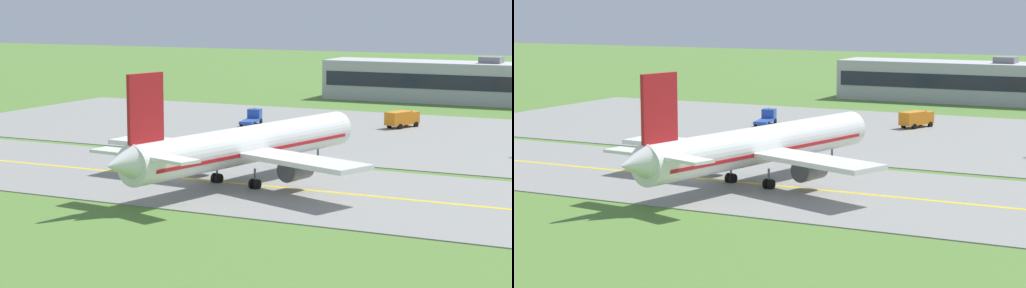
% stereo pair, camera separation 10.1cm
% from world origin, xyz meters
% --- Properties ---
extents(ground_plane, '(500.00, 500.00, 0.00)m').
position_xyz_m(ground_plane, '(0.00, 0.00, 0.00)').
color(ground_plane, '#517A33').
extents(taxiway_strip, '(240.00, 28.00, 0.10)m').
position_xyz_m(taxiway_strip, '(0.00, 0.00, 0.05)').
color(taxiway_strip, gray).
rests_on(taxiway_strip, ground).
extents(apron_pad, '(140.00, 52.00, 0.10)m').
position_xyz_m(apron_pad, '(10.00, 42.00, 0.05)').
color(apron_pad, gray).
rests_on(apron_pad, ground).
extents(taxiway_centreline, '(220.00, 0.60, 0.01)m').
position_xyz_m(taxiway_centreline, '(0.00, 0.00, 0.11)').
color(taxiway_centreline, yellow).
rests_on(taxiway_centreline, taxiway_strip).
extents(airplane_lead, '(32.13, 39.35, 12.70)m').
position_xyz_m(airplane_lead, '(6.72, 0.37, 4.13)').
color(airplane_lead, white).
rests_on(airplane_lead, ground).
extents(service_truck_fuel, '(3.33, 6.68, 2.59)m').
position_xyz_m(service_truck_fuel, '(-14.09, 43.91, 1.18)').
color(service_truck_fuel, '#264CA5').
rests_on(service_truck_fuel, ground).
extents(service_truck_catering, '(4.15, 6.33, 2.60)m').
position_xyz_m(service_truck_catering, '(7.98, 50.76, 1.53)').
color(service_truck_catering, orange).
rests_on(service_truck_catering, ground).
extents(terminal_building, '(45.59, 11.05, 8.87)m').
position_xyz_m(terminal_building, '(3.24, 91.13, 3.86)').
color(terminal_building, '#B2B2B7').
rests_on(terminal_building, ground).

